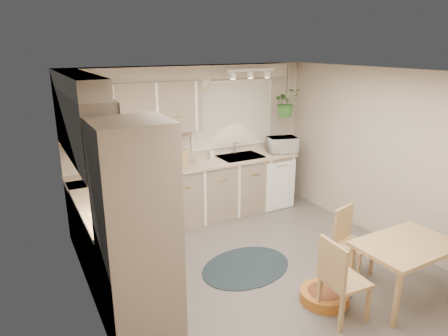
{
  "coord_description": "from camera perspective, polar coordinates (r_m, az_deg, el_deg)",
  "views": [
    {
      "loc": [
        -2.53,
        -3.59,
        2.69
      ],
      "look_at": [
        -0.29,
        0.55,
        1.23
      ],
      "focal_mm": 32.0,
      "sensor_mm": 36.0,
      "label": 1
    }
  ],
  "objects": [
    {
      "name": "chair_left",
      "position": [
        4.33,
        16.96,
        -14.88
      ],
      "size": [
        0.44,
        0.44,
        0.88
      ],
      "primitive_type": "cube",
      "rotation": [
        0.0,
        0.0,
        -1.63
      ],
      "color": "tan",
      "rests_on": "floor"
    },
    {
      "name": "knife_block",
      "position": [
        6.11,
        -5.76,
        1.61
      ],
      "size": [
        0.12,
        0.12,
        0.23
      ],
      "primitive_type": "cube",
      "rotation": [
        0.0,
        0.0,
        -0.15
      ],
      "color": "tan",
      "rests_on": "counter_back"
    },
    {
      "name": "chair_back",
      "position": [
        5.12,
        18.17,
        -10.12
      ],
      "size": [
        0.47,
        0.47,
        0.83
      ],
      "primitive_type": "cube",
      "rotation": [
        0.0,
        0.0,
        3.4
      ],
      "color": "tan",
      "rests_on": "floor"
    },
    {
      "name": "soffit_left",
      "position": [
        4.65,
        -20.36,
        11.38
      ],
      "size": [
        0.3,
        2.0,
        0.2
      ],
      "primitive_type": "cube",
      "color": "#B8A998",
      "rests_on": "wall_left"
    },
    {
      "name": "wall_right",
      "position": [
        5.97,
        22.41,
        1.44
      ],
      "size": [
        0.04,
        4.2,
        2.4
      ],
      "primitive_type": "cube",
      "color": "#B8A998",
      "rests_on": "floor"
    },
    {
      "name": "counter_left",
      "position": [
        4.87,
        -16.6,
        -4.82
      ],
      "size": [
        0.64,
        1.89,
        0.04
      ],
      "primitive_type": "cube",
      "color": "#C6B190",
      "rests_on": "base_cab_left"
    },
    {
      "name": "dining_table",
      "position": [
        4.89,
        24.17,
        -13.27
      ],
      "size": [
        1.07,
        0.72,
        0.67
      ],
      "primitive_type": "cube",
      "rotation": [
        0.0,
        0.0,
        0.02
      ],
      "color": "tan",
      "rests_on": "floor"
    },
    {
      "name": "upper_cab_back",
      "position": [
        5.79,
        -12.92,
        8.19
      ],
      "size": [
        2.0,
        0.35,
        0.75
      ],
      "primitive_type": "cube",
      "color": "gray",
      "rests_on": "wall_back"
    },
    {
      "name": "wall_front",
      "position": [
        3.29,
        28.09,
        -11.87
      ],
      "size": [
        4.0,
        0.04,
        2.4
      ],
      "primitive_type": "cube",
      "color": "#B8A998",
      "rests_on": "floor"
    },
    {
      "name": "coffee_maker",
      "position": [
        5.8,
        -13.1,
        0.83
      ],
      "size": [
        0.21,
        0.24,
        0.32
      ],
      "primitive_type": "cube",
      "rotation": [
        0.0,
        0.0,
        -0.15
      ],
      "color": "black",
      "rests_on": "counter_back"
    },
    {
      "name": "oven_stack",
      "position": [
        3.71,
        -12.29,
        -9.44
      ],
      "size": [
        0.65,
        0.65,
        2.1
      ],
      "primitive_type": "cube",
      "color": "gray",
      "rests_on": "floor"
    },
    {
      "name": "dishwasher_front",
      "position": [
        6.75,
        8.09,
        -2.57
      ],
      "size": [
        0.58,
        0.02,
        0.83
      ],
      "primitive_type": "cube",
      "color": "white",
      "rests_on": "base_cab_back"
    },
    {
      "name": "soffit_back",
      "position": [
        6.02,
        -5.77,
        13.42
      ],
      "size": [
        3.6,
        0.3,
        0.2
      ],
      "primitive_type": "cube",
      "color": "#B8A998",
      "rests_on": "wall_back"
    },
    {
      "name": "wall_oven_face",
      "position": [
        3.79,
        -7.61,
        -8.54
      ],
      "size": [
        0.02,
        0.56,
        0.58
      ],
      "primitive_type": "cube",
      "color": "white",
      "rests_on": "oven_stack"
    },
    {
      "name": "base_cab_left",
      "position": [
        5.06,
        -16.25,
        -9.79
      ],
      "size": [
        0.6,
        1.85,
        0.9
      ],
      "primitive_type": "cube",
      "color": "gray",
      "rests_on": "floor"
    },
    {
      "name": "wall_left",
      "position": [
        3.92,
        -18.59,
        -6.05
      ],
      "size": [
        0.04,
        4.2,
        2.4
      ],
      "primitive_type": "cube",
      "color": "#B8A998",
      "rests_on": "floor"
    },
    {
      "name": "counter_back",
      "position": [
        6.12,
        -4.81,
        0.35
      ],
      "size": [
        3.64,
        0.64,
        0.04
      ],
      "primitive_type": "cube",
      "color": "#C6B190",
      "rests_on": "base_cab_back"
    },
    {
      "name": "braided_rug",
      "position": [
        5.2,
        3.16,
        -13.91
      ],
      "size": [
        1.37,
        1.13,
        0.01
      ],
      "primitive_type": "ellipsoid",
      "rotation": [
        0.0,
        0.0,
        0.19
      ],
      "color": "black",
      "rests_on": "floor"
    },
    {
      "name": "window_frame",
      "position": [
        6.61,
        1.23,
        7.73
      ],
      "size": [
        1.5,
        0.02,
        1.1
      ],
      "primitive_type": "cube",
      "color": "white",
      "rests_on": "wall_back"
    },
    {
      "name": "upper_cab_left",
      "position": [
        4.72,
        -19.46,
        5.69
      ],
      "size": [
        0.35,
        2.0,
        0.75
      ],
      "primitive_type": "cube",
      "color": "gray",
      "rests_on": "wall_left"
    },
    {
      "name": "range_hood",
      "position": [
        4.18,
        -15.58,
        -1.4
      ],
      "size": [
        0.4,
        0.6,
        0.14
      ],
      "primitive_type": "cube",
      "color": "white",
      "rests_on": "upper_cab_left"
    },
    {
      "name": "floor",
      "position": [
        5.15,
        5.94,
        -14.38
      ],
      "size": [
        4.2,
        4.2,
        0.0
      ],
      "primitive_type": "plane",
      "color": "#665F5A",
      "rests_on": "ground"
    },
    {
      "name": "toaster",
      "position": [
        5.9,
        -10.66,
        0.54
      ],
      "size": [
        0.3,
        0.2,
        0.17
      ],
      "primitive_type": "cube",
      "rotation": [
        0.0,
        0.0,
        0.15
      ],
      "color": "#95989C",
      "rests_on": "counter_back"
    },
    {
      "name": "wall_clock",
      "position": [
        6.28,
        -3.17,
        12.53
      ],
      "size": [
        0.3,
        0.03,
        0.3
      ],
      "primitive_type": "cylinder",
      "rotation": [
        1.57,
        0.0,
        0.0
      ],
      "color": "gold",
      "rests_on": "wall_back"
    },
    {
      "name": "cooktop",
      "position": [
        4.34,
        -14.84,
        -7.06
      ],
      "size": [
        0.52,
        0.58,
        0.02
      ],
      "primitive_type": "cube",
      "color": "white",
      "rests_on": "counter_left"
    },
    {
      "name": "ceiling",
      "position": [
        4.4,
        6.92,
        13.33
      ],
      "size": [
        4.2,
        4.2,
        0.0
      ],
      "primitive_type": "plane",
      "color": "silver",
      "rests_on": "wall_back"
    },
    {
      "name": "microwave",
      "position": [
        6.81,
        8.33,
        3.54
      ],
      "size": [
        0.52,
        0.37,
        0.32
      ],
      "primitive_type": "imported",
      "rotation": [
        0.0,
        0.0,
        -0.23
      ],
      "color": "white",
      "rests_on": "counter_back"
    },
    {
      "name": "base_cab_back",
      "position": [
        6.28,
        -4.74,
        -3.73
      ],
      "size": [
        3.6,
        0.6,
        0.9
      ],
      "primitive_type": "cube",
      "color": "gray",
      "rests_on": "floor"
    },
    {
      "name": "hanging_plant",
      "position": [
        6.72,
        8.86,
        8.81
      ],
      "size": [
        0.5,
        0.53,
        0.36
      ],
      "primitive_type": "imported",
      "rotation": [
        0.0,
        0.0,
        -0.18
      ],
      "color": "#346A2A",
      "rests_on": "ceiling"
    },
    {
      "name": "wall_back",
      "position": [
        6.4,
        -4.35,
        3.71
      ],
      "size": [
        4.0,
        0.04,
        2.4
      ],
      "primitive_type": "cube",
      "color": "#B8A998",
      "rests_on": "floor"
    },
    {
      "name": "pet_bed",
      "position": [
        4.71,
        14.08,
        -17.32
      ],
      "size": [
        0.69,
        0.69,
        0.12
      ],
      "primitive_type": "cylinder",
      "rotation": [
        0.0,
        0.0,
        0.43
      ],
      "color": "#BF6F26",
      "rests_on": "floor"
    },
    {
      "name": "track_light_bar",
      "position": [
        6.08,
        3.81,
        13.79
      ],
      "size": [
        0.8,
        0.04,
        0.04
      ],
      "primitive_type": "cube",
      "color": "white",
      "rests_on": "ceiling"
    },
    {
      "name": "soap_bottle",
      "position": [
        6.42,
        -1.85,
        1.76
      ],
      "size": [
        0.09,
        0.17,
        0.08
      ],
      "primitive_type": "imported",
      "rotation": [
        0.0,
        0.0,
        0.07
      ],
      "color": "white",
      "rests_on": "counter_back"
    },
    {
      "name": "window_blinds",
      "position": [
        6.61,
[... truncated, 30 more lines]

